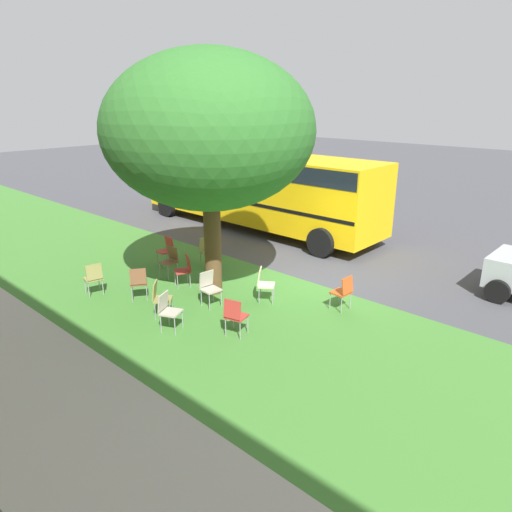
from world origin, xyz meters
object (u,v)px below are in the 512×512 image
at_px(chair_8, 167,249).
at_px(chair_10, 94,277).
at_px(street_tree, 209,132).
at_px(chair_11, 209,286).
at_px(chair_6, 160,296).
at_px(chair_7, 207,249).
at_px(school_bus, 256,183).
at_px(chair_2, 170,259).
at_px(chair_3, 264,282).
at_px(chair_1, 168,309).
at_px(chair_4, 138,281).
at_px(chair_0, 235,314).
at_px(chair_9, 185,268).
at_px(chair_5, 343,290).

height_order(chair_8, chair_10, same).
height_order(street_tree, chair_11, street_tree).
height_order(chair_6, chair_7, same).
relative_size(chair_10, school_bus, 0.08).
xyz_separation_m(chair_2, chair_3, (-3.13, -0.51, 0.00)).
relative_size(chair_1, chair_4, 1.00).
distance_m(chair_7, chair_11, 2.94).
relative_size(chair_1, chair_8, 1.00).
bearing_deg(chair_6, chair_3, -117.98).
xyz_separation_m(chair_4, chair_6, (-1.17, 0.21, 0.00)).
bearing_deg(chair_0, street_tree, -32.32).
xyz_separation_m(street_tree, chair_4, (1.02, 1.63, -3.62)).
height_order(chair_1, chair_4, same).
relative_size(street_tree, chair_3, 6.85).
bearing_deg(chair_6, chair_9, -56.92).
bearing_deg(chair_10, chair_9, -121.91).
bearing_deg(chair_1, chair_0, -148.29).
bearing_deg(chair_10, chair_0, -168.01).
bearing_deg(chair_2, chair_7, -93.41).
height_order(street_tree, chair_9, street_tree).
xyz_separation_m(chair_1, chair_6, (0.68, -0.29, 0.00)).
bearing_deg(chair_7, chair_1, 126.48).
xyz_separation_m(street_tree, chair_1, (-0.83, 2.13, -3.62)).
distance_m(chair_8, school_bus, 5.29).
distance_m(chair_10, chair_11, 3.11).
bearing_deg(chair_1, school_bus, -60.18).
xyz_separation_m(chair_4, chair_7, (0.67, -2.91, 0.00)).
bearing_deg(chair_4, chair_2, -64.60).
bearing_deg(chair_0, chair_11, -23.63).
height_order(chair_0, chair_2, same).
relative_size(chair_7, chair_9, 1.00).
bearing_deg(chair_1, street_tree, -68.63).
relative_size(chair_3, chair_7, 1.00).
bearing_deg(chair_0, chair_3, -67.17).
relative_size(street_tree, chair_10, 6.85).
xyz_separation_m(chair_5, chair_8, (5.76, 0.86, 0.00)).
bearing_deg(chair_1, chair_8, -36.96).
xyz_separation_m(chair_0, chair_1, (1.28, 0.79, 0.00)).
bearing_deg(school_bus, chair_5, 147.91).
height_order(street_tree, chair_0, street_tree).
relative_size(chair_3, chair_5, 1.00).
bearing_deg(chair_9, chair_11, 164.22).
xyz_separation_m(chair_1, chair_9, (1.72, -1.89, 0.00)).
height_order(chair_3, chair_10, same).
xyz_separation_m(chair_0, chair_2, (3.88, -1.28, 0.00)).
bearing_deg(chair_9, chair_8, -22.51).
xyz_separation_m(chair_5, chair_11, (2.59, 1.99, 0.00)).
distance_m(street_tree, school_bus, 7.00).
xyz_separation_m(chair_0, chair_11, (1.57, -0.69, 0.00)).
xyz_separation_m(chair_2, chair_8, (0.87, -0.54, 0.00)).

